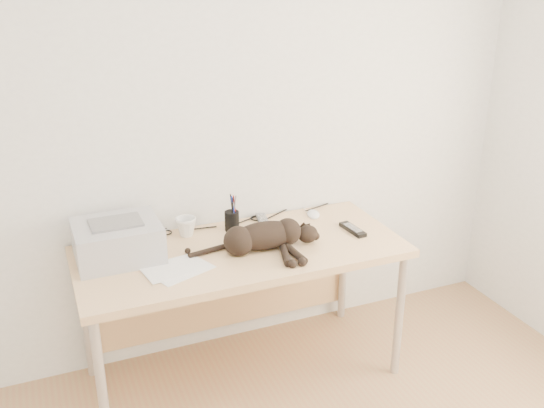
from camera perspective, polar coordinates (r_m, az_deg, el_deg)
name	(u,v)px	position (r m, az deg, el deg)	size (l,w,h in m)	color
wall_back	(215,120)	(3.11, -5.36, 7.87)	(3.50, 3.50, 0.00)	white
desk	(236,265)	(3.11, -3.40, -5.74)	(1.60, 0.70, 0.74)	#E1B683
printer	(118,240)	(2.94, -14.33, -3.34)	(0.40, 0.34, 0.19)	#AFAFB4
papers	(177,269)	(2.81, -8.97, -6.05)	(0.34, 0.28, 0.01)	white
cat	(262,238)	(2.93, -0.97, -3.20)	(0.65, 0.31, 0.15)	black
mug	(186,227)	(3.12, -8.09, -2.15)	(0.11, 0.11, 0.10)	white
pen_cup	(232,221)	(3.16, -3.79, -1.56)	(0.08, 0.08, 0.19)	black
remote_grey	(263,221)	(3.26, -0.86, -1.62)	(0.05, 0.18, 0.02)	slate
remote_black	(353,229)	(3.18, 7.61, -2.39)	(0.05, 0.18, 0.02)	black
mouse	(313,212)	(3.35, 3.91, -0.77)	(0.07, 0.12, 0.04)	white
cable_tangle	(222,224)	(3.24, -4.75, -1.86)	(1.36, 0.07, 0.01)	black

